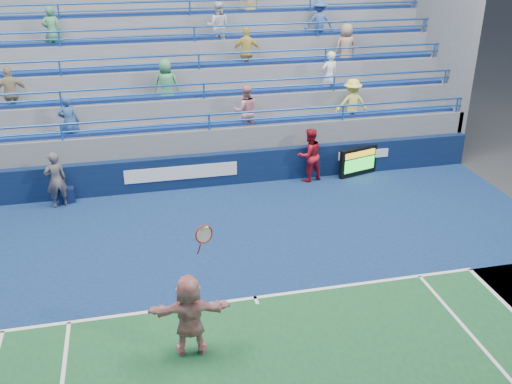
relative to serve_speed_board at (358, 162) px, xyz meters
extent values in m
plane|color=#333538|center=(-4.98, -6.22, -0.50)|extent=(120.00, 120.00, 0.00)
cube|color=navy|center=(-4.98, -4.02, -0.50)|extent=(18.00, 8.40, 0.02)
cube|color=white|center=(-4.98, -6.22, -0.48)|extent=(11.00, 0.10, 0.01)
cube|color=white|center=(-4.98, -6.32, -0.48)|extent=(0.08, 0.30, 0.01)
cube|color=#0B183D|center=(-4.98, 0.28, 0.05)|extent=(18.00, 0.30, 1.10)
cube|color=white|center=(-5.98, 0.12, 0.10)|extent=(3.60, 0.02, 0.45)
cube|color=white|center=(0.22, 0.12, 0.20)|extent=(1.80, 0.02, 0.30)
cube|color=slate|center=(-4.98, 3.23, 0.05)|extent=(18.00, 5.60, 1.10)
cube|color=slate|center=(-4.98, 3.23, 0.42)|extent=(18.00, 5.60, 1.85)
cube|color=navy|center=(-4.98, 0.88, 1.40)|extent=(17.40, 0.45, 0.10)
cylinder|color=#1E53A6|center=(-4.98, 0.48, 1.85)|extent=(18.00, 0.07, 0.07)
cube|color=slate|center=(-4.98, 3.73, 0.80)|extent=(18.00, 4.60, 2.60)
cube|color=navy|center=(-4.98, 1.88, 2.15)|extent=(17.40, 0.45, 0.10)
cylinder|color=#1E53A6|center=(-4.98, 1.48, 2.60)|extent=(18.00, 0.07, 0.07)
cube|color=slate|center=(-4.98, 4.23, 1.17)|extent=(18.00, 3.60, 3.35)
cube|color=navy|center=(-4.98, 2.88, 2.90)|extent=(17.40, 0.45, 0.10)
cylinder|color=#1E53A6|center=(-4.98, 2.48, 3.35)|extent=(18.00, 0.07, 0.07)
cube|color=slate|center=(-4.98, 4.73, 1.55)|extent=(18.00, 2.60, 4.10)
cube|color=navy|center=(-4.98, 3.88, 3.65)|extent=(17.40, 0.45, 0.10)
cylinder|color=#1E53A6|center=(-4.98, 3.48, 4.10)|extent=(18.00, 0.07, 0.07)
cube|color=slate|center=(-4.98, 5.23, 1.92)|extent=(18.00, 1.60, 4.85)
cube|color=navy|center=(-4.98, 4.88, 4.40)|extent=(17.40, 0.45, 0.10)
cylinder|color=#1E53A6|center=(-4.98, 4.48, 4.85)|extent=(18.00, 0.07, 0.07)
imported|color=#2E518A|center=(-9.26, 0.88, 1.78)|extent=(0.62, 0.41, 1.70)
imported|color=#33569B|center=(-0.30, 3.88, 4.03)|extent=(1.16, 0.75, 1.70)
imported|color=tan|center=(-10.95, 1.88, 2.53)|extent=(1.05, 0.58, 1.70)
imported|color=white|center=(-4.07, 3.88, 4.03)|extent=(0.98, 0.85, 1.70)
imported|color=#FFF063|center=(-0.02, 0.88, 1.78)|extent=(1.14, 0.70, 1.70)
imported|color=pink|center=(-3.71, 0.88, 1.78)|extent=(0.86, 0.69, 1.70)
imported|color=#469A5B|center=(-6.16, 1.88, 2.53)|extent=(0.88, 0.62, 1.70)
imported|color=#E0C357|center=(-3.24, 2.88, 3.28)|extent=(1.04, 0.55, 1.70)
imported|color=tan|center=(0.41, 2.88, 3.28)|extent=(0.90, 0.65, 1.70)
imported|color=white|center=(-0.52, 1.88, 2.53)|extent=(0.69, 0.53, 1.70)
imported|color=#41905B|center=(-9.71, 3.88, 4.03)|extent=(0.63, 0.42, 1.70)
imported|color=gold|center=(-2.71, 4.88, 4.78)|extent=(0.95, 0.76, 1.70)
cube|color=black|center=(0.00, 0.01, 0.00)|extent=(1.44, 0.55, 1.00)
cube|color=gold|center=(0.00, -0.08, 0.30)|extent=(1.23, 0.02, 0.20)
cube|color=#19E533|center=(0.00, -0.08, -0.08)|extent=(1.23, 0.02, 0.45)
cube|color=#0C173E|center=(-9.56, 0.05, -0.26)|extent=(0.54, 0.54, 0.48)
cube|color=#0C173E|center=(-9.56, 0.26, 0.16)|extent=(0.49, 0.11, 0.38)
imported|color=white|center=(-6.61, -7.67, 0.37)|extent=(1.67, 0.66, 1.76)
torus|color=#B21B16|center=(-6.26, -7.67, 2.13)|extent=(0.36, 0.21, 0.36)
cylinder|color=#B21B16|center=(-6.36, -7.67, 1.84)|extent=(0.08, 0.20, 0.32)
sphere|color=yellow|center=(-6.21, -7.72, 2.28)|extent=(0.07, 0.07, 0.07)
imported|color=#161E3D|center=(-9.75, -0.26, 0.37)|extent=(0.75, 0.64, 1.76)
imported|color=#AF1422|center=(-1.76, -0.03, 0.40)|extent=(1.04, 0.91, 1.82)
camera|label=1|loc=(-7.33, -16.76, 7.21)|focal=40.00mm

